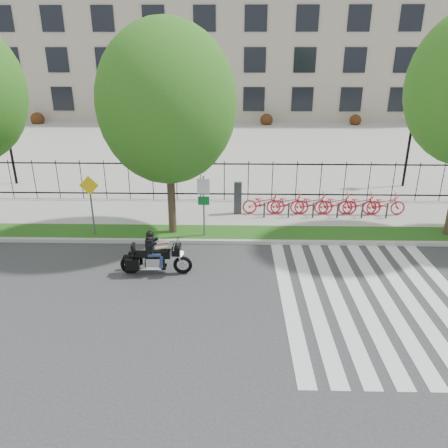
{
  "coord_description": "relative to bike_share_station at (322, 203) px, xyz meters",
  "views": [
    {
      "loc": [
        0.47,
        -11.86,
        7.21
      ],
      "look_at": [
        0.13,
        3.0,
        1.28
      ],
      "focal_mm": 35.0,
      "sensor_mm": 36.0,
      "label": 1
    }
  ],
  "objects": [
    {
      "name": "plaza",
      "position": [
        -4.55,
        17.8,
        -0.62
      ],
      "size": [
        80.0,
        34.0,
        0.1
      ],
      "primitive_type": "cube",
      "color": "gray",
      "rests_on": "ground"
    },
    {
      "name": "iron_fence",
      "position": [
        -4.55,
        2.0,
        0.48
      ],
      "size": [
        30.0,
        0.06,
        2.0
      ],
      "primitive_type": null,
      "color": "black",
      "rests_on": "sidewalk"
    },
    {
      "name": "grass_verge",
      "position": [
        -4.55,
        -2.25,
        -0.59
      ],
      "size": [
        60.0,
        1.5,
        0.15
      ],
      "primitive_type": "cube",
      "color": "#1E4B12",
      "rests_on": "ground"
    },
    {
      "name": "sidewalk",
      "position": [
        -4.55,
        0.25,
        -0.59
      ],
      "size": [
        60.0,
        3.5,
        0.15
      ],
      "primitive_type": "cube",
      "color": "gray",
      "rests_on": "ground"
    },
    {
      "name": "sign_pole_regulatory",
      "position": [
        -5.27,
        -2.62,
        1.07
      ],
      "size": [
        0.5,
        0.09,
        2.5
      ],
      "color": "#59595B",
      "rests_on": "grass_verge"
    },
    {
      "name": "ground",
      "position": [
        -4.55,
        -7.2,
        -0.67
      ],
      "size": [
        120.0,
        120.0,
        0.0
      ],
      "primitive_type": "plane",
      "color": "#313133",
      "rests_on": "ground"
    },
    {
      "name": "lamp_post_right",
      "position": [
        5.45,
        4.8,
        2.54
      ],
      "size": [
        1.06,
        0.7,
        4.25
      ],
      "color": "black",
      "rests_on": "ground"
    },
    {
      "name": "bike_share_station",
      "position": [
        0.0,
        0.0,
        0.0
      ],
      "size": [
        7.85,
        0.88,
        1.5
      ],
      "color": "#2D2D33",
      "rests_on": "sidewalk"
    },
    {
      "name": "motorcycle_rider",
      "position": [
        -6.75,
        -5.66,
        -0.03
      ],
      "size": [
        2.49,
        0.73,
        1.92
      ],
      "color": "black",
      "rests_on": "ground"
    },
    {
      "name": "lamp_post_left",
      "position": [
        -16.55,
        4.8,
        2.54
      ],
      "size": [
        1.06,
        0.7,
        4.25
      ],
      "color": "black",
      "rests_on": "ground"
    },
    {
      "name": "office_building",
      "position": [
        -4.55,
        37.72,
        9.3
      ],
      "size": [
        60.0,
        21.9,
        20.15
      ],
      "color": "#AB9F8A",
      "rests_on": "ground"
    },
    {
      "name": "sign_pole_warning",
      "position": [
        -9.8,
        -2.62,
        1.08
      ],
      "size": [
        0.78,
        0.09,
        2.49
      ],
      "color": "#59595B",
      "rests_on": "grass_verge"
    },
    {
      "name": "crosswalk_stripes",
      "position": [
        0.27,
        -7.2,
        -0.66
      ],
      "size": [
        5.7,
        8.0,
        0.01
      ],
      "primitive_type": null,
      "color": "silver",
      "rests_on": "ground"
    },
    {
      "name": "curb",
      "position": [
        -4.55,
        -3.1,
        -0.59
      ],
      "size": [
        60.0,
        0.2,
        0.15
      ],
      "primitive_type": "cube",
      "color": "#A9A79F",
      "rests_on": "ground"
    },
    {
      "name": "street_tree_1",
      "position": [
        -6.61,
        -2.25,
        4.68
      ],
      "size": [
        5.28,
        5.28,
        8.24
      ],
      "color": "#36281D",
      "rests_on": "grass_verge"
    }
  ]
}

